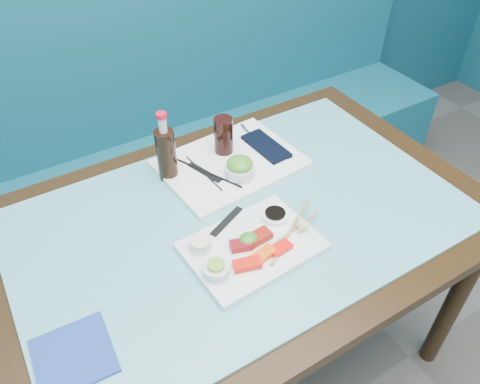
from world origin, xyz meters
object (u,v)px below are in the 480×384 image
serving_tray (230,163)px  blue_napkin (74,356)px  dining_table (241,239)px  seaweed_bowl (240,171)px  booth_bench (143,165)px  sashimi_plate (252,246)px  cola_glass (224,135)px  cola_bottle_body (166,155)px

serving_tray → blue_napkin: bearing=-152.3°
dining_table → seaweed_bowl: size_ratio=15.31×
booth_bench → serving_tray: size_ratio=7.16×
blue_napkin → serving_tray: bearing=32.5°
serving_tray → sashimi_plate: bearing=-115.9°
serving_tray → cola_glass: size_ratio=3.41×
sashimi_plate → cola_bottle_body: size_ratio=2.00×
booth_bench → seaweed_bowl: bearing=-83.5°
serving_tray → cola_glass: cola_glass is taller
serving_tray → cola_glass: bearing=74.9°
booth_bench → cola_glass: booth_bench is taller
booth_bench → serving_tray: booth_bench is taller
seaweed_bowl → cola_glass: 0.14m
sashimi_plate → cola_bottle_body: cola_bottle_body is taller
cola_glass → sashimi_plate: bearing=-109.6°
booth_bench → blue_napkin: booth_bench is taller
serving_tray → cola_glass: (0.01, 0.05, 0.07)m
cola_glass → cola_bottle_body: 0.20m
serving_tray → seaweed_bowl: (-0.01, -0.07, 0.03)m
booth_bench → blue_napkin: 1.20m
seaweed_bowl → cola_bottle_body: size_ratio=0.55×
booth_bench → seaweed_bowl: 0.82m
dining_table → blue_napkin: bearing=-161.3°
cola_bottle_body → sashimi_plate: bearing=-80.8°
booth_bench → sashimi_plate: bearing=-92.2°
dining_table → serving_tray: size_ratio=3.34×
dining_table → sashimi_plate: 0.16m
booth_bench → cola_bottle_body: (-0.10, -0.58, 0.47)m
cola_glass → cola_bottle_body: (-0.20, -0.01, 0.01)m
booth_bench → cola_glass: size_ratio=24.43×
seaweed_bowl → blue_napkin: (-0.60, -0.31, -0.03)m
dining_table → blue_napkin: 0.56m
booth_bench → dining_table: 0.89m
seaweed_bowl → cola_glass: cola_glass is taller
cola_glass → booth_bench: bearing=99.9°
dining_table → cola_glass: bearing=69.6°
booth_bench → dining_table: bearing=-90.0°
cola_bottle_body → blue_napkin: bearing=-134.1°
seaweed_bowl → blue_napkin: seaweed_bowl is taller
sashimi_plate → cola_bottle_body: (-0.06, 0.38, 0.07)m
booth_bench → serving_tray: (0.09, -0.63, 0.39)m
sashimi_plate → cola_glass: cola_glass is taller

